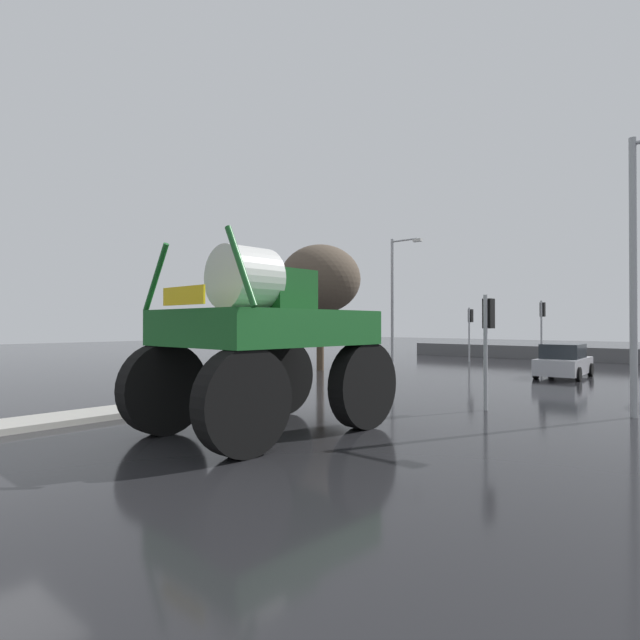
# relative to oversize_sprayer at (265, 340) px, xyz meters

# --- Properties ---
(ground_plane) EXTENTS (120.00, 120.00, 0.00)m
(ground_plane) POSITION_rel_oversize_sprayer_xyz_m (-0.75, 12.72, -2.05)
(ground_plane) COLOR black
(median_island) EXTENTS (1.42, 9.74, 0.15)m
(median_island) POSITION_rel_oversize_sprayer_xyz_m (-4.53, -0.05, -1.98)
(median_island) COLOR #9E9B93
(median_island) RESTS_ON ground
(oversize_sprayer) EXTENTS (3.88, 5.54, 4.20)m
(oversize_sprayer) POSITION_rel_oversize_sprayer_xyz_m (0.00, 0.00, 0.00)
(oversize_sprayer) COLOR black
(oversize_sprayer) RESTS_ON ground
(sedan_ahead) EXTENTS (2.11, 4.21, 1.52)m
(sedan_ahead) POSITION_rel_oversize_sprayer_xyz_m (1.43, 16.78, -1.34)
(sedan_ahead) COLOR #B7B7BF
(sedan_ahead) RESTS_ON ground
(traffic_signal_near_left) EXTENTS (0.24, 0.54, 3.42)m
(traffic_signal_near_left) POSITION_rel_oversize_sprayer_xyz_m (-5.57, 6.15, 0.44)
(traffic_signal_near_left) COLOR #A8AAAF
(traffic_signal_near_left) RESTS_ON ground
(traffic_signal_near_right) EXTENTS (0.24, 0.54, 3.22)m
(traffic_signal_near_right) POSITION_rel_oversize_sprayer_xyz_m (2.50, 6.15, 0.29)
(traffic_signal_near_right) COLOR #A8AAAF
(traffic_signal_near_right) RESTS_ON ground
(traffic_signal_far_left) EXTENTS (0.24, 0.55, 3.48)m
(traffic_signal_far_left) POSITION_rel_oversize_sprayer_xyz_m (-6.15, 23.39, 0.49)
(traffic_signal_far_left) COLOR #A8AAAF
(traffic_signal_far_left) RESTS_ON ground
(traffic_signal_far_right) EXTENTS (0.24, 0.55, 3.79)m
(traffic_signal_far_right) POSITION_rel_oversize_sprayer_xyz_m (-1.65, 23.39, 0.72)
(traffic_signal_far_right) COLOR #A8AAAF
(traffic_signal_far_right) RESTS_ON ground
(streetlight_near_right) EXTENTS (1.81, 0.24, 7.21)m
(streetlight_near_right) POSITION_rel_oversize_sprayer_xyz_m (5.96, 7.45, 1.98)
(streetlight_near_right) COLOR #A8AAAF
(streetlight_near_right) RESTS_ON ground
(streetlight_far_left) EXTENTS (2.03, 0.24, 7.36)m
(streetlight_far_left) POSITION_rel_oversize_sprayer_xyz_m (-7.85, 17.17, 2.09)
(streetlight_far_left) COLOR #A8AAAF
(streetlight_far_left) RESTS_ON ground
(bare_tree_left) EXTENTS (4.22, 4.22, 6.56)m
(bare_tree_left) POSITION_rel_oversize_sprayer_xyz_m (-9.18, 12.15, 2.69)
(bare_tree_left) COLOR #473828
(bare_tree_left) RESTS_ON ground
(roadside_barrier) EXTENTS (24.35, 0.24, 0.90)m
(roadside_barrier) POSITION_rel_oversize_sprayer_xyz_m (-0.75, 28.17, -1.60)
(roadside_barrier) COLOR #59595B
(roadside_barrier) RESTS_ON ground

